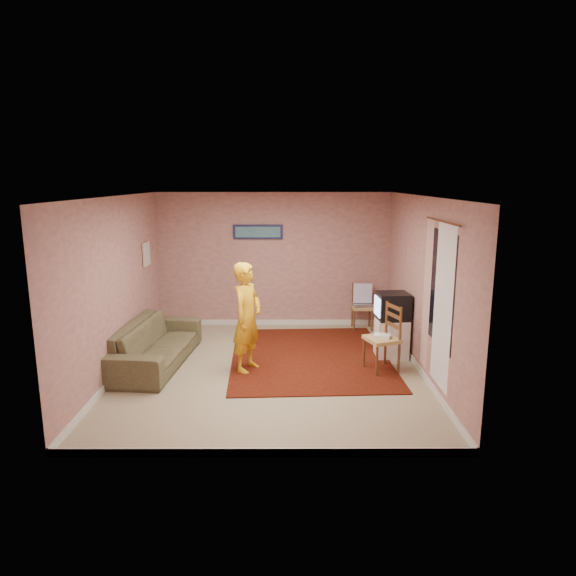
{
  "coord_description": "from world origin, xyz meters",
  "views": [
    {
      "loc": [
        0.25,
        -7.35,
        2.83
      ],
      "look_at": [
        0.27,
        0.6,
        1.15
      ],
      "focal_mm": 32.0,
      "sensor_mm": 36.0,
      "label": 1
    }
  ],
  "objects_px": {
    "crt_tv": "(392,306)",
    "chair_b": "(382,331)",
    "tv_cabinet": "(391,338)",
    "chair_a": "(362,302)",
    "person": "(247,317)",
    "sofa": "(155,343)"
  },
  "relations": [
    {
      "from": "crt_tv",
      "to": "person",
      "type": "distance_m",
      "value": 2.36
    },
    {
      "from": "crt_tv",
      "to": "chair_a",
      "type": "xyz_separation_m",
      "value": [
        -0.24,
        1.59,
        -0.31
      ]
    },
    {
      "from": "crt_tv",
      "to": "person",
      "type": "relative_size",
      "value": 0.32
    },
    {
      "from": "tv_cabinet",
      "to": "crt_tv",
      "type": "bearing_deg",
      "value": -175.78
    },
    {
      "from": "chair_a",
      "to": "person",
      "type": "relative_size",
      "value": 0.29
    },
    {
      "from": "crt_tv",
      "to": "person",
      "type": "height_order",
      "value": "person"
    },
    {
      "from": "chair_b",
      "to": "crt_tv",
      "type": "bearing_deg",
      "value": 136.83
    },
    {
      "from": "chair_a",
      "to": "sofa",
      "type": "height_order",
      "value": "chair_a"
    },
    {
      "from": "chair_a",
      "to": "person",
      "type": "bearing_deg",
      "value": -132.69
    },
    {
      "from": "crt_tv",
      "to": "chair_a",
      "type": "distance_m",
      "value": 1.64
    },
    {
      "from": "chair_a",
      "to": "crt_tv",
      "type": "bearing_deg",
      "value": -80.95
    },
    {
      "from": "crt_tv",
      "to": "chair_a",
      "type": "bearing_deg",
      "value": 94.4
    },
    {
      "from": "crt_tv",
      "to": "chair_b",
      "type": "height_order",
      "value": "crt_tv"
    },
    {
      "from": "tv_cabinet",
      "to": "sofa",
      "type": "relative_size",
      "value": 0.28
    },
    {
      "from": "tv_cabinet",
      "to": "crt_tv",
      "type": "relative_size",
      "value": 1.19
    },
    {
      "from": "chair_a",
      "to": "tv_cabinet",
      "type": "bearing_deg",
      "value": -80.77
    },
    {
      "from": "tv_cabinet",
      "to": "chair_b",
      "type": "xyz_separation_m",
      "value": [
        -0.28,
        -0.63,
        0.3
      ]
    },
    {
      "from": "crt_tv",
      "to": "chair_a",
      "type": "height_order",
      "value": "crt_tv"
    },
    {
      "from": "chair_a",
      "to": "sofa",
      "type": "xyz_separation_m",
      "value": [
        -3.5,
        -1.92,
        -0.2
      ]
    },
    {
      "from": "crt_tv",
      "to": "chair_b",
      "type": "bearing_deg",
      "value": -117.71
    },
    {
      "from": "chair_b",
      "to": "person",
      "type": "xyz_separation_m",
      "value": [
        -2.01,
        0.04,
        0.2
      ]
    },
    {
      "from": "crt_tv",
      "to": "person",
      "type": "xyz_separation_m",
      "value": [
        -2.28,
        -0.59,
        -0.02
      ]
    }
  ]
}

